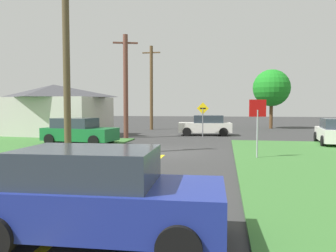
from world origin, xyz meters
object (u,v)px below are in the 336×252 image
utility_pole_far (151,87)px  utility_pole_near (66,58)px  car_behind_on_main_road (98,195)px  car_approaching_junction (206,125)px  car_on_crossroad (336,132)px  stop_sign (258,117)px  parked_car_near_building (79,131)px  direction_sign (203,116)px  utility_pole_mid (126,86)px  oak_tree_left (272,88)px  barn (54,110)px

utility_pole_far → utility_pole_near: bearing=-89.8°
car_behind_on_main_road → car_approaching_junction: bearing=86.2°
car_on_crossroad → utility_pole_far: (-13.88, 11.16, 3.45)m
stop_sign → parked_car_near_building: (-10.28, 4.06, -1.05)m
car_approaching_junction → car_on_crossroad: (8.14, -5.51, 0.00)m
direction_sign → utility_pole_mid: bearing=-163.2°
utility_pole_mid → oak_tree_left: utility_pole_mid is taller
utility_pole_far → car_on_crossroad: bearing=-38.8°
utility_pole_near → direction_sign: 12.40m
car_on_crossroad → utility_pole_mid: 14.26m
utility_pole_near → direction_sign: (5.56, 10.68, -2.94)m
utility_pole_near → barn: (-6.19, 10.05, -2.56)m
stop_sign → utility_pole_near: bearing=-8.2°
utility_pole_mid → parked_car_near_building: bearing=-111.5°
car_behind_on_main_road → car_on_crossroad: (8.75, 15.86, 0.00)m
stop_sign → oak_tree_left: 21.54m
utility_pole_near → barn: size_ratio=1.06×
parked_car_near_building → utility_pole_near: size_ratio=0.52×
car_approaching_junction → direction_sign: size_ratio=1.64×
car_on_crossroad → car_behind_on_main_road: bearing=158.0°
stop_sign → direction_sign: stop_sign is taller
car_approaching_junction → utility_pole_far: size_ratio=0.52×
utility_pole_mid → barn: 6.59m
car_approaching_junction → barn: (-11.88, -2.34, 1.22)m
parked_car_near_building → oak_tree_left: (13.63, 17.08, 3.44)m
car_approaching_junction → car_behind_on_main_road: 21.38m
oak_tree_left → utility_pole_mid: bearing=-133.0°
parked_car_near_building → oak_tree_left: bearing=59.6°
car_behind_on_main_road → parked_car_near_building: same height
direction_sign → oak_tree_left: bearing=60.0°
direction_sign → barn: size_ratio=0.31×
car_on_crossroad → oak_tree_left: bearing=13.9°
car_on_crossroad → utility_pole_far: 18.14m
direction_sign → barn: bearing=-176.9°
utility_pole_far → parked_car_near_building: bearing=-96.8°
stop_sign → car_on_crossroad: bearing=-142.3°
utility_pole_near → utility_pole_far: (-0.06, 18.04, -0.33)m
barn → car_approaching_junction: bearing=11.1°
stop_sign → utility_pole_mid: bearing=-56.8°
car_behind_on_main_road → oak_tree_left: (6.90, 30.77, 3.44)m
car_approaching_junction → direction_sign: direction_sign is taller
parked_car_near_building → utility_pole_mid: size_ratio=0.62×
car_on_crossroad → utility_pole_near: utility_pole_near is taller
parked_car_near_building → utility_pole_far: size_ratio=0.56×
car_on_crossroad → utility_pole_mid: utility_pole_mid is taller
car_approaching_junction → oak_tree_left: 11.83m
car_on_crossroad → car_approaching_junction: bearing=62.8°
barn → utility_pole_mid: bearing=-9.3°
utility_pole_near → utility_pole_mid: utility_pole_near is taller
car_behind_on_main_road → direction_sign: size_ratio=1.62×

